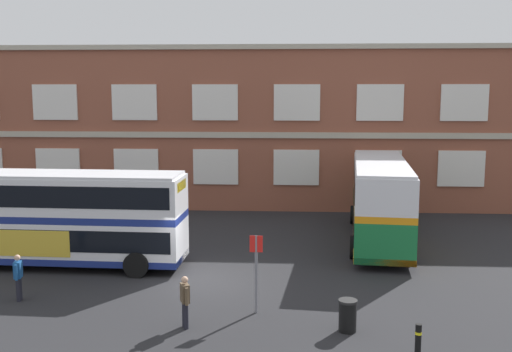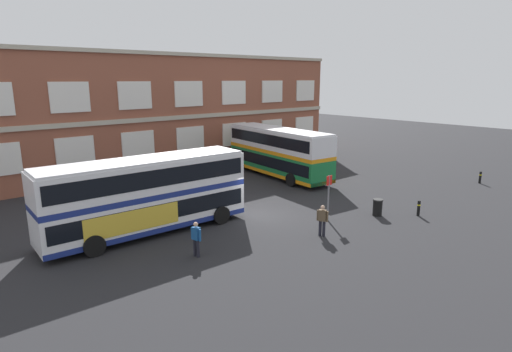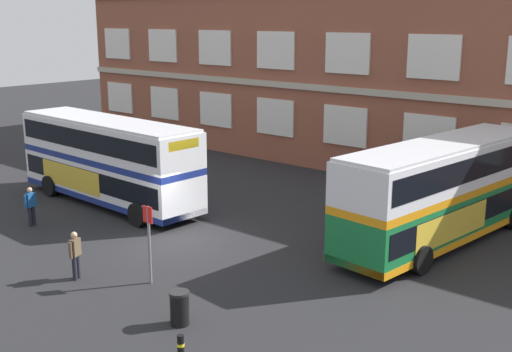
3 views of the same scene
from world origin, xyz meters
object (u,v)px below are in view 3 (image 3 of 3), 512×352
at_px(waiting_passenger, 31,205).
at_px(bus_stand_flag, 149,237).
at_px(double_decker_near, 108,160).
at_px(safety_bollard_east, 181,352).
at_px(double_decker_middle, 442,191).
at_px(second_passenger, 75,253).
at_px(station_litter_bin, 179,308).

relative_size(waiting_passenger, bus_stand_flag, 0.63).
xyz_separation_m(double_decker_near, waiting_passenger, (0.26, -4.30, -1.22)).
relative_size(double_decker_near, safety_bollard_east, 11.67).
relative_size(double_decker_middle, waiting_passenger, 6.59).
xyz_separation_m(double_decker_middle, bus_stand_flag, (-5.62, -10.08, -0.51)).
xyz_separation_m(double_decker_middle, safety_bollard_east, (-0.82, -13.15, -1.66)).
height_order(double_decker_middle, second_passenger, double_decker_middle).
bearing_deg(bus_stand_flag, waiting_passenger, 175.17).
distance_m(second_passenger, station_litter_bin, 5.17).
height_order(second_passenger, safety_bollard_east, second_passenger).
distance_m(bus_stand_flag, safety_bollard_east, 5.82).
bearing_deg(waiting_passenger, safety_bollard_east, -15.81).
bearing_deg(second_passenger, station_litter_bin, 0.05).
bearing_deg(double_decker_near, bus_stand_flag, -29.53).
bearing_deg(second_passenger, double_decker_near, 136.06).
bearing_deg(double_decker_near, station_litter_bin, -28.55).
xyz_separation_m(waiting_passenger, second_passenger, (6.43, -2.15, 0.00)).
distance_m(waiting_passenger, station_litter_bin, 11.79).
bearing_deg(waiting_passenger, double_decker_middle, 33.27).
xyz_separation_m(second_passenger, safety_bollard_east, (7.00, -1.66, -0.44)).
height_order(station_litter_bin, safety_bollard_east, station_litter_bin).
height_order(second_passenger, bus_stand_flag, bus_stand_flag).
height_order(bus_stand_flag, station_litter_bin, bus_stand_flag).
relative_size(second_passenger, station_litter_bin, 1.65).
bearing_deg(safety_bollard_east, double_decker_near, 149.37).
distance_m(second_passenger, safety_bollard_east, 7.20).
relative_size(second_passenger, bus_stand_flag, 0.63).
bearing_deg(double_decker_middle, station_litter_bin, -103.04).
relative_size(bus_stand_flag, station_litter_bin, 2.62).
relative_size(double_decker_near, waiting_passenger, 6.52).
bearing_deg(double_decker_middle, double_decker_near, -160.82).
height_order(waiting_passenger, safety_bollard_east, waiting_passenger).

